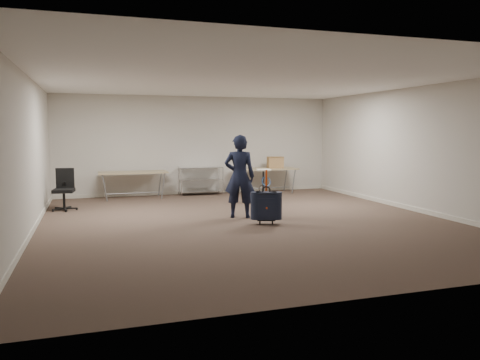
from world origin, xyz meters
name	(u,v)px	position (x,y,z in m)	size (l,w,h in m)	color
ground	(248,222)	(0.00, 0.00, 0.00)	(9.00, 9.00, 0.00)	#443229
room_shell	(228,208)	(0.00, 1.38, 0.05)	(8.00, 9.00, 9.00)	beige
folding_table_left	(133,174)	(-1.90, 3.95, 0.68)	(1.80, 0.75, 0.73)	#9F8B61
folding_table_right	(266,170)	(1.90, 3.95, 0.68)	(1.80, 0.75, 0.73)	#9F8B61
wire_shelf	(201,179)	(0.00, 4.20, 0.44)	(1.22, 0.47, 0.80)	silver
person	(239,176)	(-0.02, 0.47, 0.87)	(0.63, 0.42, 1.74)	black
suitcase	(266,206)	(0.25, -0.37, 0.36)	(0.44, 0.33, 1.07)	black
office_chair	(64,198)	(-3.58, 2.59, 0.29)	(0.58, 0.58, 0.96)	black
equipment_cart	(264,195)	(1.12, 2.07, 0.23)	(0.55, 0.55, 0.87)	beige
cardboard_box	(275,162)	(2.19, 3.95, 0.90)	(0.44, 0.33, 0.33)	#8D6241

